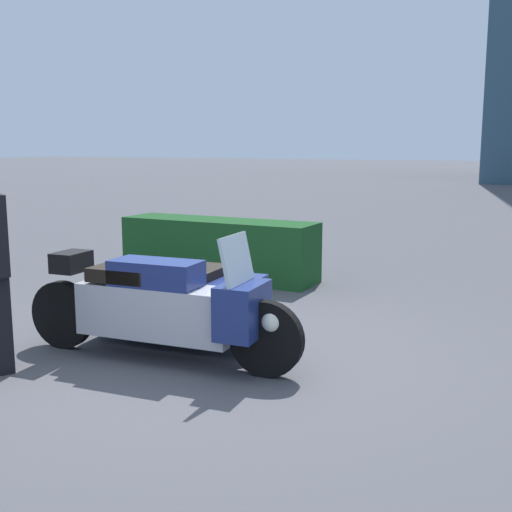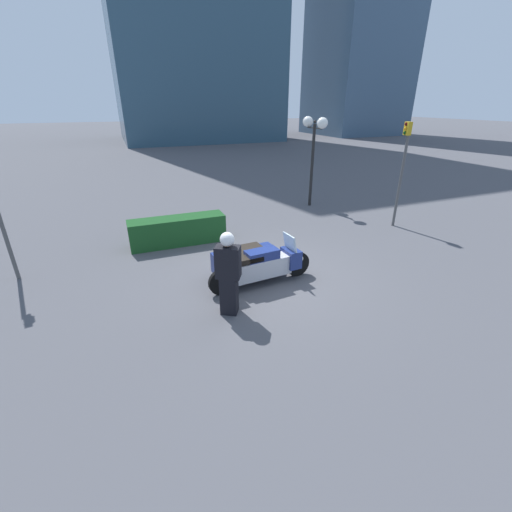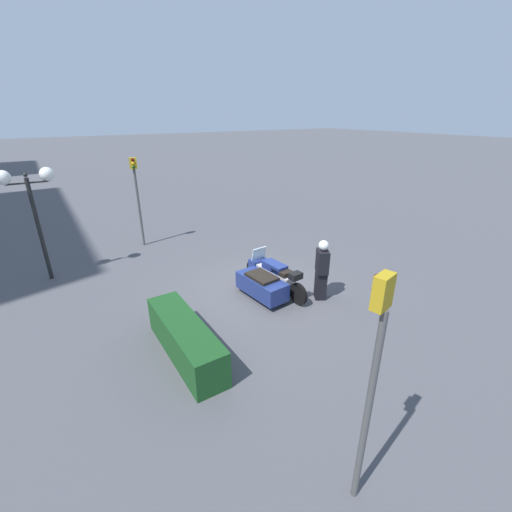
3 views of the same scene
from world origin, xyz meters
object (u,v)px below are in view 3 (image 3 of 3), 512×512
officer_rider (322,269)px  traffic_light_far (373,366)px  police_motorcycle (265,280)px  twin_lamp_post (29,190)px  hedge_bush_curbside (185,339)px  traffic_light_near (137,190)px

officer_rider → traffic_light_far: traffic_light_far is taller
police_motorcycle → officer_rider: bearing=-137.1°
twin_lamp_post → traffic_light_far: twin_lamp_post is taller
officer_rider → hedge_bush_curbside: (-0.28, 4.20, -0.52)m
police_motorcycle → traffic_light_near: bearing=12.2°
officer_rider → traffic_light_near: (7.01, 3.04, 1.32)m
traffic_light_far → police_motorcycle: bearing=-35.0°
traffic_light_near → traffic_light_far: traffic_light_near is taller
traffic_light_far → twin_lamp_post: bearing=3.9°
police_motorcycle → twin_lamp_post: bearing=43.8°
hedge_bush_curbside → traffic_light_near: traffic_light_near is taller
twin_lamp_post → traffic_light_near: bearing=-67.7°
hedge_bush_curbside → police_motorcycle: bearing=-65.9°
police_motorcycle → hedge_bush_curbside: 3.30m
twin_lamp_post → traffic_light_near: (1.38, -3.37, -0.61)m
hedge_bush_curbside → traffic_light_near: (7.29, -1.15, 1.84)m
twin_lamp_post → traffic_light_far: size_ratio=1.02×
hedge_bush_curbside → officer_rider: bearing=-86.2°
officer_rider → hedge_bush_curbside: bearing=-145.4°
hedge_bush_curbside → twin_lamp_post: size_ratio=0.82×
twin_lamp_post → traffic_light_far: (-9.98, -3.04, -0.62)m
police_motorcycle → traffic_light_near: 6.48m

